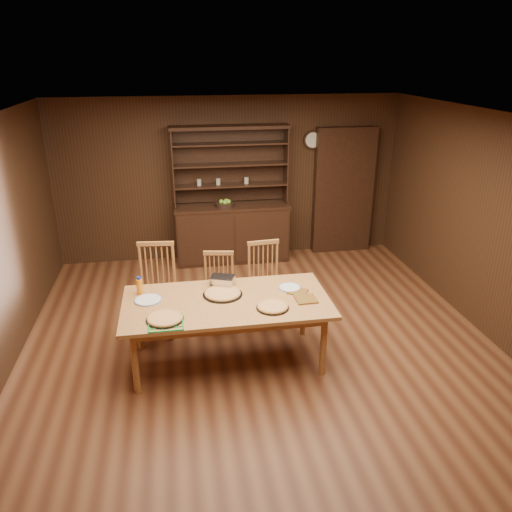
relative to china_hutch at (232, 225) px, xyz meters
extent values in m
plane|color=brown|center=(0.00, -2.75, -0.60)|extent=(6.00, 6.00, 0.00)
plane|color=white|center=(0.00, -2.75, 2.00)|extent=(6.00, 6.00, 0.00)
plane|color=#371F11|center=(0.00, 0.25, 0.70)|extent=(5.50, 0.00, 5.50)
plane|color=#371F11|center=(0.00, -5.75, 0.70)|extent=(5.50, 0.00, 5.50)
plane|color=#371F11|center=(2.75, -2.75, 0.70)|extent=(0.00, 6.00, 6.00)
cube|color=#321910|center=(0.00, -0.01, -0.15)|extent=(1.80, 0.50, 0.90)
cube|color=#321910|center=(0.00, -0.01, 0.32)|extent=(1.84, 0.52, 0.04)
cube|color=#321910|center=(0.00, 0.22, 0.95)|extent=(1.80, 0.02, 1.20)
cube|color=#321910|center=(-0.89, 0.07, 0.95)|extent=(0.02, 0.32, 1.20)
cube|color=#321910|center=(0.89, 0.07, 0.95)|extent=(0.02, 0.32, 1.20)
cube|color=#321910|center=(0.00, 0.07, 1.55)|extent=(1.84, 0.34, 0.05)
cylinder|color=#A39F8A|center=(-0.50, 0.07, 0.72)|extent=(0.07, 0.07, 0.10)
cylinder|color=#A39F8A|center=(-0.20, 0.07, 0.72)|extent=(0.07, 0.07, 0.10)
cube|color=#321910|center=(1.90, 0.15, 0.45)|extent=(1.00, 0.18, 2.10)
cylinder|color=#321910|center=(1.35, 0.21, 1.30)|extent=(0.30, 0.04, 0.30)
cylinder|color=beige|center=(1.35, 0.18, 1.30)|extent=(0.24, 0.01, 0.24)
cube|color=#C98C46|center=(-0.41, -2.92, 0.13)|extent=(2.20, 1.10, 0.04)
cylinder|color=#C98C46|center=(-1.38, -3.33, -0.24)|extent=(0.07, 0.07, 0.71)
cylinder|color=#C98C46|center=(-1.38, -2.50, -0.24)|extent=(0.07, 0.07, 0.71)
cylinder|color=#C98C46|center=(0.56, -3.33, -0.24)|extent=(0.07, 0.07, 0.71)
cylinder|color=#C98C46|center=(0.56, -2.50, -0.24)|extent=(0.07, 0.07, 0.71)
cube|color=#A96F39|center=(-1.17, -2.18, -0.12)|extent=(0.51, 0.49, 0.04)
cylinder|color=#A96F39|center=(-1.36, -2.33, -0.37)|extent=(0.04, 0.04, 0.45)
cylinder|color=#A96F39|center=(-1.33, -2.00, -0.37)|extent=(0.04, 0.04, 0.45)
cylinder|color=#A96F39|center=(-1.01, -2.37, -0.37)|extent=(0.04, 0.04, 0.45)
cylinder|color=#A96F39|center=(-0.98, -2.04, -0.37)|extent=(0.04, 0.04, 0.45)
cube|color=#A96F39|center=(-1.15, -2.00, 0.50)|extent=(0.44, 0.08, 0.05)
cube|color=#A96F39|center=(-0.43, -2.14, -0.20)|extent=(0.44, 0.43, 0.04)
cylinder|color=#A96F39|center=(-0.60, -2.25, -0.41)|extent=(0.03, 0.03, 0.38)
cylinder|color=#A96F39|center=(-0.55, -1.98, -0.41)|extent=(0.03, 0.03, 0.38)
cylinder|color=#A96F39|center=(-0.31, -2.30, -0.41)|extent=(0.03, 0.03, 0.38)
cylinder|color=#A96F39|center=(-0.26, -2.03, -0.41)|extent=(0.03, 0.03, 0.38)
cube|color=#A96F39|center=(-0.40, -1.99, 0.33)|extent=(0.37, 0.10, 0.05)
cube|color=#A96F39|center=(0.18, -2.11, -0.16)|extent=(0.46, 0.44, 0.04)
cylinder|color=#A96F39|center=(0.03, -2.27, -0.39)|extent=(0.04, 0.04, 0.41)
cylinder|color=#A96F39|center=(0.00, -1.97, -0.39)|extent=(0.04, 0.04, 0.41)
cylinder|color=#A96F39|center=(0.35, -2.24, -0.39)|extent=(0.04, 0.04, 0.41)
cylinder|color=#A96F39|center=(0.33, -1.94, -0.39)|extent=(0.04, 0.04, 0.41)
cube|color=#A96F39|center=(0.16, -1.94, 0.42)|extent=(0.41, 0.07, 0.05)
cylinder|color=black|center=(-1.06, -3.23, 0.16)|extent=(0.38, 0.38, 0.01)
cylinder|color=#E3B861|center=(-1.06, -3.23, 0.17)|extent=(0.35, 0.35, 0.02)
torus|color=#CB9049|center=(-1.06, -3.23, 0.17)|extent=(0.35, 0.35, 0.03)
cylinder|color=black|center=(0.04, -3.17, 0.16)|extent=(0.34, 0.34, 0.01)
cylinder|color=#E3B861|center=(0.04, -3.17, 0.17)|extent=(0.31, 0.31, 0.02)
torus|color=#CB9049|center=(0.04, -3.17, 0.17)|extent=(0.32, 0.32, 0.03)
cylinder|color=black|center=(-0.44, -2.77, 0.16)|extent=(0.43, 0.43, 0.01)
cylinder|color=#E3B861|center=(-0.44, -2.77, 0.17)|extent=(0.39, 0.39, 0.02)
torus|color=#CB9049|center=(-0.44, -2.77, 0.17)|extent=(0.40, 0.40, 0.03)
cylinder|color=silver|center=(-1.24, -2.78, 0.16)|extent=(0.29, 0.29, 0.01)
torus|color=#314594|center=(-1.24, -2.78, 0.16)|extent=(0.29, 0.29, 0.01)
cylinder|color=silver|center=(0.32, -2.73, 0.16)|extent=(0.24, 0.24, 0.01)
torus|color=#314594|center=(0.32, -2.73, 0.16)|extent=(0.25, 0.25, 0.01)
cube|color=white|center=(-0.41, -2.53, 0.21)|extent=(0.31, 0.27, 0.11)
cylinder|color=orange|center=(-1.33, -2.60, 0.24)|extent=(0.06, 0.06, 0.17)
cylinder|color=#122597|center=(-1.33, -2.60, 0.34)|extent=(0.04, 0.04, 0.03)
cube|color=red|center=(0.43, -3.04, 0.16)|extent=(0.23, 0.23, 0.02)
cube|color=red|center=(0.39, -2.85, 0.16)|extent=(0.27, 0.27, 0.01)
cylinder|color=black|center=(-0.12, -0.06, 0.37)|extent=(0.30, 0.30, 0.06)
sphere|color=#75AB2D|center=(-0.17, -0.06, 0.42)|extent=(0.08, 0.08, 0.08)
sphere|color=#75AB2D|center=(-0.09, -0.03, 0.42)|extent=(0.08, 0.08, 0.08)
sphere|color=#75AB2D|center=(-0.12, -0.11, 0.42)|extent=(0.08, 0.08, 0.08)
sphere|color=#75AB2D|center=(-0.06, -0.08, 0.42)|extent=(0.08, 0.08, 0.08)
camera|label=1|loc=(-0.88, -7.64, 2.61)|focal=35.00mm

